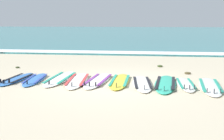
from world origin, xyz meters
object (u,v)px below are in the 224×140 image
surfboard_9 (210,86)px  surfboard_8 (186,84)px  surfboard_0 (17,79)px  surfboard_6 (142,83)px  surfboard_5 (120,81)px  surfboard_3 (77,80)px  surfboard_2 (60,78)px  surfboard_1 (35,79)px  surfboard_7 (165,84)px  surfboard_4 (98,80)px

surfboard_9 → surfboard_8: bearing=166.5°
surfboard_0 → surfboard_6: same height
surfboard_5 → surfboard_3: bearing=-178.2°
surfboard_2 → surfboard_9: bearing=-6.3°
surfboard_1 → surfboard_7: 4.10m
surfboard_1 → surfboard_2: 0.80m
surfboard_1 → surfboard_7: (4.10, -0.09, 0.00)m
surfboard_7 → surfboard_0: bearing=178.9°
surfboard_6 → surfboard_9: same height
surfboard_0 → surfboard_9: same height
surfboard_6 → surfboard_9: 1.95m
surfboard_0 → surfboard_7: bearing=-1.1°
surfboard_6 → surfboard_1: bearing=177.7°
surfboard_9 → surfboard_5: bearing=172.5°
surfboard_1 → surfboard_6: bearing=-2.3°
surfboard_2 → surfboard_5: bearing=-4.7°
surfboard_6 → surfboard_5: bearing=162.0°
surfboard_4 → surfboard_1: bearing=-176.8°
surfboard_2 → surfboard_6: same height
surfboard_2 → surfboard_1: bearing=-161.7°
surfboard_6 → surfboard_7: bearing=4.2°
surfboard_7 → surfboard_3: bearing=177.2°
surfboard_3 → surfboard_5: bearing=1.8°
surfboard_2 → surfboard_6: bearing=-8.3°
surfboard_3 → surfboard_6: bearing=-5.2°
surfboard_0 → surfboard_4: size_ratio=0.84×
surfboard_2 → surfboard_4: size_ratio=1.03×
surfboard_0 → surfboard_6: size_ratio=0.91×
surfboard_3 → surfboard_9: size_ratio=1.01×
surfboard_6 → surfboard_7: (0.69, 0.05, 0.00)m
surfboard_4 → surfboard_8: size_ratio=1.27×
surfboard_5 → surfboard_6: size_ratio=1.03×
surfboard_7 → surfboard_9: bearing=-7.9°
surfboard_0 → surfboard_1: 0.60m
surfboard_5 → surfboard_8: 1.98m
surfboard_8 → surfboard_3: bearing=177.4°
surfboard_4 → surfboard_5: size_ratio=1.05×
surfboard_8 → surfboard_2: bearing=174.9°
surfboard_3 → surfboard_9: 3.99m
surfboard_2 → surfboard_3: 0.65m
surfboard_2 → surfboard_5: same height
surfboard_0 → surfboard_2: bearing=10.3°
surfboard_3 → surfboard_5: (1.34, 0.04, 0.00)m
surfboard_1 → surfboard_8: (4.69, -0.10, 0.00)m
surfboard_4 → surfboard_6: size_ratio=1.07×
surfboard_2 → surfboard_3: same height
surfboard_9 → surfboard_0: bearing=177.5°
surfboard_1 → surfboard_5: size_ratio=0.88×
surfboard_1 → surfboard_8: size_ratio=1.07×
surfboard_0 → surfboard_4: same height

